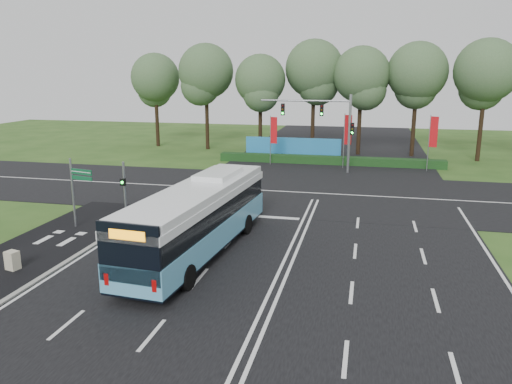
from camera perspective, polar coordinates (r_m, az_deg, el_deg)
ground at (r=26.23m, az=4.00°, el=-6.28°), size 120.00×120.00×0.00m
road_main at (r=26.22m, az=4.00°, el=-6.24°), size 20.00×120.00×0.04m
road_cross at (r=37.65m, az=6.80°, el=-0.15°), size 120.00×14.00×0.05m
bike_path at (r=28.23m, az=-23.13°, el=-5.86°), size 5.00×18.00×0.06m
kerb_strip at (r=26.93m, az=-18.95°, el=-6.35°), size 0.25×18.00×0.12m
city_bus at (r=24.81m, az=-6.56°, el=-2.97°), size 3.75×13.12×3.72m
pedestrian_signal at (r=30.68m, az=-14.80°, el=0.21°), size 0.30×0.43×3.74m
street_sign at (r=30.34m, az=-19.81°, el=0.75°), size 1.57×0.44×4.11m
utility_cabinet at (r=25.62m, az=-26.07°, el=-7.09°), size 0.65×0.58×0.92m
banner_flag_left at (r=48.65m, az=1.94°, el=6.73°), size 0.70×0.15×4.78m
banner_flag_mid at (r=47.49m, az=10.34°, el=6.61°), size 0.73×0.29×5.14m
banner_flag_right at (r=47.80m, az=19.50°, el=6.11°), size 0.72×0.32×5.14m
traffic_light_gantry at (r=45.24m, az=8.39°, el=8.06°), size 8.41×0.28×7.00m
hedge at (r=49.77m, az=8.34°, el=3.60°), size 22.00×1.20×0.80m
blue_hoarding at (r=52.55m, az=4.22°, el=5.00°), size 10.00×0.30×2.20m
eucalyptus_row at (r=55.77m, az=9.88°, el=13.22°), size 48.52×9.25×12.47m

